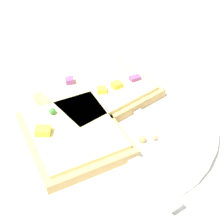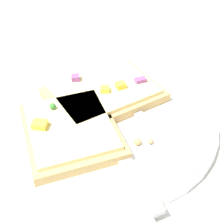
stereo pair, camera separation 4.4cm
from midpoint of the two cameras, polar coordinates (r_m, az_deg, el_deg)
The scene contains 7 objects.
ground_plane at distance 0.45m, azimuth 2.77°, elevation -2.23°, with size 4.00×4.00×0.00m, color beige.
plate at distance 0.45m, azimuth 2.79°, elevation -1.67°, with size 0.30×0.30×0.01m.
fork at distance 0.45m, azimuth 8.21°, elevation -1.10°, with size 0.20×0.04×0.01m.
knife at distance 0.39m, azimuth 4.82°, elevation -8.06°, with size 0.22×0.02×0.01m.
pizza_slice_main at distance 0.47m, azimuth 1.17°, elevation 3.38°, with size 0.14×0.18×0.03m.
pizza_slice_corner at distance 0.41m, azimuth -4.67°, elevation -3.34°, with size 0.15×0.13×0.03m.
crumb_scatter at distance 0.42m, azimuth 6.96°, elevation -3.43°, with size 0.18×0.03×0.01m.
Camera 2 is at (-0.31, 0.14, 0.31)m, focal length 50.00 mm.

